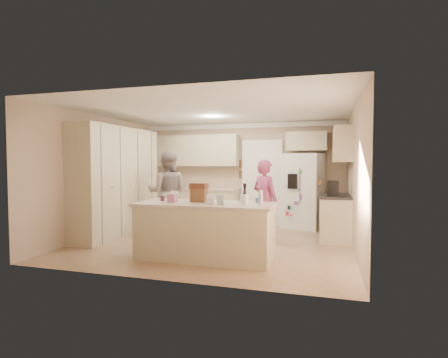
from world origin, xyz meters
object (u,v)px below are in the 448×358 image
(coffee_maker, at_px, (333,188))
(teen_girl, at_px, (265,201))
(teen_boy, at_px, (167,192))
(utensil_crock, at_px, (244,199))
(dollhouse_body, at_px, (199,195))
(refrigerator, at_px, (303,191))
(island_base, at_px, (205,232))
(tissue_box, at_px, (172,198))

(coffee_maker, bearing_deg, teen_girl, -161.63)
(coffee_maker, bearing_deg, teen_boy, -177.03)
(utensil_crock, xyz_separation_m, dollhouse_body, (-0.80, 0.05, 0.04))
(refrigerator, height_order, island_base, refrigerator)
(island_base, distance_m, dollhouse_body, 0.62)
(coffee_maker, relative_size, tissue_box, 2.14)
(teen_girl, bearing_deg, tissue_box, 82.73)
(island_base, xyz_separation_m, dollhouse_body, (-0.15, 0.10, 0.60))
(utensil_crock, height_order, tissue_box, utensil_crock)
(tissue_box, distance_m, dollhouse_body, 0.45)
(refrigerator, distance_m, island_base, 3.49)
(tissue_box, bearing_deg, dollhouse_body, 26.57)
(refrigerator, relative_size, teen_girl, 1.09)
(teen_boy, bearing_deg, utensil_crock, 125.13)
(utensil_crock, distance_m, dollhouse_body, 0.80)
(refrigerator, relative_size, island_base, 0.82)
(tissue_box, bearing_deg, island_base, 10.30)
(tissue_box, height_order, dollhouse_body, dollhouse_body)
(utensil_crock, bearing_deg, teen_boy, 142.23)
(island_base, xyz_separation_m, teen_girl, (0.75, 1.47, 0.38))
(teen_girl, bearing_deg, island_base, 95.35)
(dollhouse_body, xyz_separation_m, teen_girl, (0.90, 1.37, -0.21))
(teen_boy, bearing_deg, teen_girl, 156.59)
(refrigerator, relative_size, dollhouse_body, 6.92)
(coffee_maker, xyz_separation_m, teen_girl, (-1.30, -0.43, -0.25))
(refrigerator, xyz_separation_m, dollhouse_body, (-1.53, -3.08, 0.14))
(island_base, relative_size, teen_boy, 1.20)
(tissue_box, distance_m, teen_boy, 2.05)
(refrigerator, distance_m, dollhouse_body, 3.44)
(coffee_maker, height_order, dollhouse_body, coffee_maker)
(refrigerator, height_order, dollhouse_body, refrigerator)
(island_base, relative_size, utensil_crock, 14.67)
(tissue_box, xyz_separation_m, dollhouse_body, (0.40, 0.20, 0.04))
(island_base, height_order, dollhouse_body, dollhouse_body)
(island_base, bearing_deg, utensil_crock, 4.40)
(tissue_box, height_order, teen_girl, teen_girl)
(teen_boy, relative_size, teen_girl, 1.12)
(island_base, bearing_deg, teen_girl, 63.01)
(island_base, relative_size, tissue_box, 15.71)
(dollhouse_body, bearing_deg, utensil_crock, -3.58)
(island_base, distance_m, tissue_box, 0.79)
(teen_boy, bearing_deg, island_base, 114.05)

